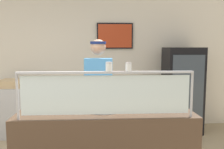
% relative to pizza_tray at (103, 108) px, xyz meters
% --- Properties ---
extents(shop_rear_unit, '(6.32, 0.13, 2.70)m').
position_rel_pizza_tray_xyz_m(shop_rear_unit, '(0.03, 2.29, 0.39)').
color(shop_rear_unit, silver).
rests_on(shop_rear_unit, ground).
extents(sneeze_guard, '(1.74, 0.06, 0.47)m').
position_rel_pizza_tray_xyz_m(sneeze_guard, '(0.02, -0.33, 0.28)').
color(sneeze_guard, '#B2B5BC').
rests_on(sneeze_guard, serving_counter).
extents(pizza_tray, '(0.46, 0.46, 0.04)m').
position_rel_pizza_tray_xyz_m(pizza_tray, '(0.00, 0.00, 0.00)').
color(pizza_tray, '#9EA0A8').
rests_on(pizza_tray, serving_counter).
extents(pizza_server, '(0.11, 0.29, 0.01)m').
position_rel_pizza_tray_xyz_m(pizza_server, '(0.03, -0.02, 0.02)').
color(pizza_server, '#ADAFB7').
rests_on(pizza_server, pizza_tray).
extents(parmesan_shaker, '(0.07, 0.07, 0.09)m').
position_rel_pizza_tray_xyz_m(parmesan_shaker, '(0.05, -0.33, 0.49)').
color(parmesan_shaker, white).
rests_on(parmesan_shaker, sneeze_guard).
extents(pepper_flake_shaker, '(0.06, 0.06, 0.09)m').
position_rel_pizza_tray_xyz_m(pepper_flake_shaker, '(0.24, -0.33, 0.49)').
color(pepper_flake_shaker, white).
rests_on(pepper_flake_shaker, sneeze_guard).
extents(worker_figure, '(0.41, 0.50, 1.76)m').
position_rel_pizza_tray_xyz_m(worker_figure, '(-0.05, 0.62, 0.04)').
color(worker_figure, '#23232D').
rests_on(worker_figure, ground).
extents(drink_fridge, '(0.69, 0.60, 1.65)m').
position_rel_pizza_tray_xyz_m(drink_fridge, '(1.58, 1.84, -0.14)').
color(drink_fridge, black).
rests_on(drink_fridge, ground).
extents(prep_shelf, '(0.70, 0.55, 0.92)m').
position_rel_pizza_tray_xyz_m(prep_shelf, '(-1.66, 1.80, -0.51)').
color(prep_shelf, '#B7BABF').
rests_on(prep_shelf, ground).
extents(pizza_box_stack, '(0.48, 0.47, 0.13)m').
position_rel_pizza_tray_xyz_m(pizza_box_stack, '(-1.66, 1.80, 0.02)').
color(pizza_box_stack, tan).
rests_on(pizza_box_stack, prep_shelf).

